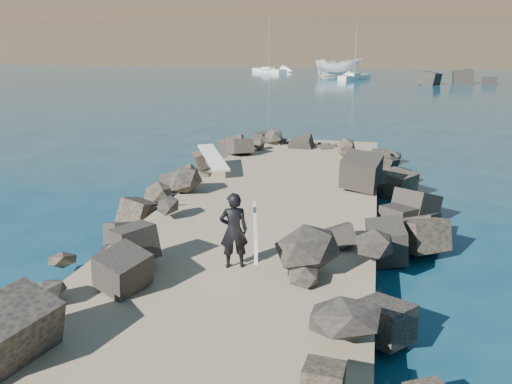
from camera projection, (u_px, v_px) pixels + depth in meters
ground at (264, 233)px, 13.87m from camera, size 800.00×800.00×0.00m
jetty at (246, 252)px, 11.92m from camera, size 6.00×26.00×0.60m
riprap_left at (143, 227)px, 12.96m from camera, size 2.60×22.00×1.00m
riprap_right at (371, 247)px, 11.69m from camera, size 2.60×22.00×1.00m
headland at (405, 5)px, 156.09m from camera, size 360.00×140.00×32.00m
surfboard_resting at (213, 161)px, 17.80m from camera, size 1.73×2.21×0.08m
boat_imported at (338, 67)px, 75.83m from camera, size 7.25×3.29×2.72m
surfer_with_board at (237, 230)px, 10.20m from camera, size 1.07×1.95×1.61m
sailboat_b at (354, 77)px, 69.64m from camera, size 4.29×6.13×7.64m
sailboat_e at (269, 71)px, 85.64m from camera, size 6.92×6.44×9.28m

